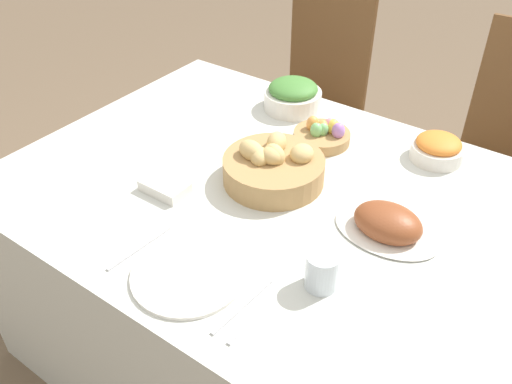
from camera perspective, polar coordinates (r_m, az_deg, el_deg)
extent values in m
plane|color=brown|center=(2.04, 1.79, -16.42)|extent=(12.00, 12.00, 0.00)
cube|color=silver|center=(1.76, 2.01, -9.36)|extent=(1.55, 1.12, 0.73)
cylinder|color=brown|center=(2.56, -1.93, 3.27)|extent=(0.03, 0.03, 0.43)
cylinder|color=brown|center=(2.36, 4.87, -0.28)|extent=(0.03, 0.03, 0.43)
cylinder|color=brown|center=(2.81, 3.60, 6.51)|extent=(0.03, 0.03, 0.43)
cylinder|color=brown|center=(2.62, 10.17, 3.52)|extent=(0.03, 0.03, 0.43)
cube|color=brown|center=(2.46, 4.42, 7.76)|extent=(0.47, 0.47, 0.02)
cube|color=brown|center=(2.49, 7.74, 15.05)|extent=(0.42, 0.07, 0.54)
cylinder|color=brown|center=(2.21, 16.92, -5.01)|extent=(0.03, 0.03, 0.43)
cylinder|color=brown|center=(2.52, 19.82, 0.06)|extent=(0.03, 0.03, 0.43)
cube|color=brown|center=(2.21, 24.27, 0.51)|extent=(0.44, 0.44, 0.02)
cylinder|color=#AD8451|center=(1.53, 1.86, 2.33)|extent=(0.29, 0.29, 0.07)
ellipsoid|color=tan|center=(1.56, 2.18, 5.18)|extent=(0.08, 0.09, 0.06)
ellipsoid|color=tan|center=(1.51, 1.91, 3.92)|extent=(0.09, 0.07, 0.06)
ellipsoid|color=tan|center=(1.52, 4.84, 4.04)|extent=(0.08, 0.08, 0.05)
ellipsoid|color=tan|center=(1.50, 1.68, 3.87)|extent=(0.08, 0.07, 0.05)
ellipsoid|color=tan|center=(1.50, 0.39, 3.73)|extent=(0.09, 0.09, 0.05)
ellipsoid|color=tan|center=(1.52, -0.50, 4.39)|extent=(0.10, 0.08, 0.06)
cylinder|color=#AD8451|center=(1.73, 6.92, 5.76)|extent=(0.18, 0.18, 0.03)
ellipsoid|color=#B27AD1|center=(1.70, 8.67, 6.40)|extent=(0.04, 0.04, 0.05)
ellipsoid|color=#7FCC7A|center=(1.70, 6.37, 6.49)|extent=(0.04, 0.04, 0.05)
ellipsoid|color=#F4D151|center=(1.72, 8.09, 6.83)|extent=(0.04, 0.04, 0.05)
ellipsoid|color=pink|center=(1.73, 7.78, 6.94)|extent=(0.04, 0.04, 0.05)
ellipsoid|color=#F29E4C|center=(1.73, 5.99, 7.17)|extent=(0.04, 0.04, 0.05)
ellipsoid|color=#7FCC7A|center=(1.71, 7.06, 6.57)|extent=(0.04, 0.04, 0.05)
ellipsoid|color=#F29E4C|center=(1.72, 7.00, 6.76)|extent=(0.04, 0.04, 0.05)
ellipsoid|color=silver|center=(1.42, 13.55, -3.99)|extent=(0.27, 0.19, 0.01)
ellipsoid|color=brown|center=(1.40, 13.71, -3.13)|extent=(0.18, 0.13, 0.08)
cylinder|color=silver|center=(1.72, 18.49, 4.00)|extent=(0.16, 0.16, 0.05)
ellipsoid|color=orange|center=(1.71, 18.70, 4.90)|extent=(0.13, 0.13, 0.05)
cylinder|color=silver|center=(1.91, 3.88, 9.65)|extent=(0.20, 0.20, 0.07)
ellipsoid|color=#478438|center=(1.89, 3.93, 10.81)|extent=(0.17, 0.17, 0.06)
cylinder|color=silver|center=(1.27, -7.16, -8.61)|extent=(0.27, 0.27, 0.01)
cube|color=#B7B7BC|center=(1.36, -12.16, -5.77)|extent=(0.02, 0.20, 0.00)
cube|color=#B7B7BC|center=(1.20, -1.39, -11.90)|extent=(0.02, 0.20, 0.00)
cube|color=#B7B7BC|center=(1.19, -0.21, -12.54)|extent=(0.02, 0.20, 0.00)
cylinder|color=silver|center=(1.23, 6.96, -8.21)|extent=(0.08, 0.08, 0.09)
cube|color=silver|center=(1.53, -9.56, 0.55)|extent=(0.13, 0.08, 0.03)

